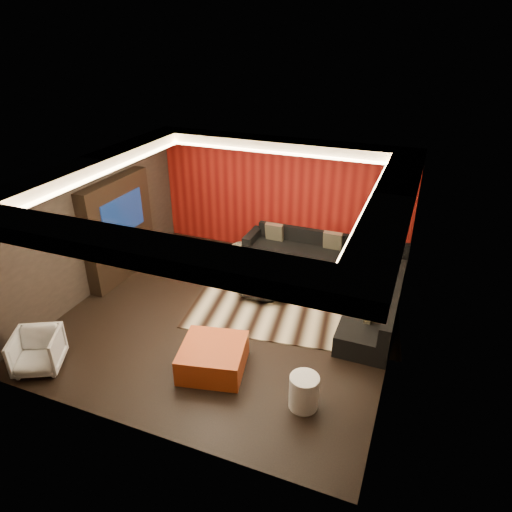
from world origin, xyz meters
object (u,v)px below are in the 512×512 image
at_px(armchair, 37,351).
at_px(white_side_table, 304,392).
at_px(drum_stool, 224,268).
at_px(orange_ottoman, 213,357).
at_px(coffee_table, 266,293).
at_px(sectional_sofa, 341,275).

bearing_deg(armchair, white_side_table, -17.00).
bearing_deg(white_side_table, drum_stool, 131.74).
xyz_separation_m(orange_ottoman, armchair, (-2.63, -1.02, 0.11)).
bearing_deg(orange_ottoman, white_side_table, -8.96).
relative_size(coffee_table, sectional_sofa, 0.33).
bearing_deg(drum_stool, armchair, -112.31).
distance_m(coffee_table, orange_ottoman, 2.30).
height_order(drum_stool, sectional_sofa, sectional_sofa).
xyz_separation_m(drum_stool, orange_ottoman, (1.09, -2.75, -0.02)).
xyz_separation_m(white_side_table, sectional_sofa, (-0.23, 3.60, -0.01)).
distance_m(drum_stool, armchair, 4.07).
relative_size(white_side_table, sectional_sofa, 0.15).
bearing_deg(orange_ottoman, armchair, -158.88).
bearing_deg(armchair, sectional_sofa, 20.33).
bearing_deg(coffee_table, sectional_sofa, 39.07).
distance_m(armchair, sectional_sofa, 5.91).
height_order(coffee_table, drum_stool, drum_stool).
bearing_deg(coffee_table, armchair, -129.05).
height_order(coffee_table, armchair, armchair).
bearing_deg(armchair, coffee_table, 23.67).
bearing_deg(orange_ottoman, drum_stool, 111.56).
bearing_deg(white_side_table, orange_ottoman, 171.04).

